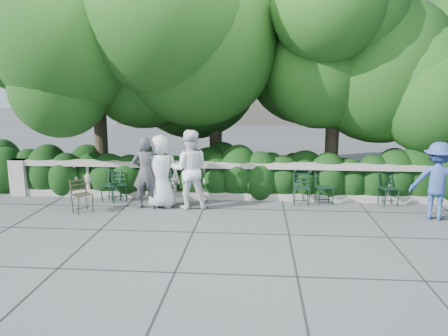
# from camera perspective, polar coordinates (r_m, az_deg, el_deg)

# --- Properties ---
(ground) EXTENTS (90.00, 90.00, 0.00)m
(ground) POSITION_cam_1_polar(r_m,az_deg,el_deg) (10.15, -0.45, -6.62)
(ground) COLOR #484A4F
(ground) RESTS_ON ground
(balustrade) EXTENTS (12.00, 0.44, 1.00)m
(balustrade) POSITION_cam_1_polar(r_m,az_deg,el_deg) (11.76, 0.31, -1.72)
(balustrade) COLOR #9E998E
(balustrade) RESTS_ON ground
(shrub_hedge) EXTENTS (15.00, 2.60, 1.70)m
(shrub_hedge) POSITION_cam_1_polar(r_m,az_deg,el_deg) (13.04, 0.70, -2.66)
(shrub_hedge) COLOR black
(shrub_hedge) RESTS_ON ground
(tree_canopy) EXTENTS (15.04, 6.52, 6.78)m
(tree_canopy) POSITION_cam_1_polar(r_m,az_deg,el_deg) (12.87, 3.95, 14.91)
(tree_canopy) COLOR #3F3023
(tree_canopy) RESTS_ON ground
(chair_a) EXTENTS (0.56, 0.58, 0.84)m
(chair_a) POSITION_cam_1_polar(r_m,az_deg,el_deg) (11.88, -14.86, -4.39)
(chair_a) COLOR black
(chair_a) RESTS_ON ground
(chair_b) EXTENTS (0.55, 0.58, 0.84)m
(chair_b) POSITION_cam_1_polar(r_m,az_deg,el_deg) (11.85, -13.48, -4.35)
(chair_b) COLOR black
(chair_b) RESTS_ON ground
(chair_c) EXTENTS (0.53, 0.56, 0.84)m
(chair_c) POSITION_cam_1_polar(r_m,az_deg,el_deg) (11.68, -8.37, -4.38)
(chair_c) COLOR black
(chair_c) RESTS_ON ground
(chair_d) EXTENTS (0.45, 0.49, 0.84)m
(chair_d) POSITION_cam_1_polar(r_m,az_deg,el_deg) (11.31, 10.11, -4.95)
(chair_d) COLOR black
(chair_d) RESTS_ON ground
(chair_e) EXTENTS (0.53, 0.56, 0.84)m
(chair_e) POSITION_cam_1_polar(r_m,az_deg,el_deg) (11.51, 13.12, -4.80)
(chair_e) COLOR black
(chair_e) RESTS_ON ground
(chair_f) EXTENTS (0.55, 0.58, 0.84)m
(chair_f) POSITION_cam_1_polar(r_m,az_deg,el_deg) (11.86, 20.92, -4.77)
(chair_f) COLOR black
(chair_f) RESTS_ON ground
(chair_weathered) EXTENTS (0.65, 0.65, 0.84)m
(chair_weathered) POSITION_cam_1_polar(r_m,az_deg,el_deg) (11.02, -17.61, -5.74)
(chair_weathered) COLOR black
(chair_weathered) RESTS_ON ground
(person_businessman) EXTENTS (0.90, 0.59, 1.84)m
(person_businessman) POSITION_cam_1_polar(r_m,az_deg,el_deg) (10.97, -8.20, -0.44)
(person_businessman) COLOR silver
(person_businessman) RESTS_ON ground
(person_woman_grey) EXTENTS (0.67, 0.46, 1.80)m
(person_woman_grey) POSITION_cam_1_polar(r_m,az_deg,el_deg) (10.96, -10.20, -0.63)
(person_woman_grey) COLOR #404145
(person_woman_grey) RESTS_ON ground
(person_casual_man) EXTENTS (1.04, 0.86, 1.97)m
(person_casual_man) POSITION_cam_1_polar(r_m,az_deg,el_deg) (10.82, -4.54, -0.18)
(person_casual_man) COLOR white
(person_casual_man) RESTS_ON ground
(person_older_blue) EXTENTS (1.30, 0.99, 1.78)m
(person_older_blue) POSITION_cam_1_polar(r_m,az_deg,el_deg) (11.05, 26.07, -1.53)
(person_older_blue) COLOR #2D4588
(person_older_blue) RESTS_ON ground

